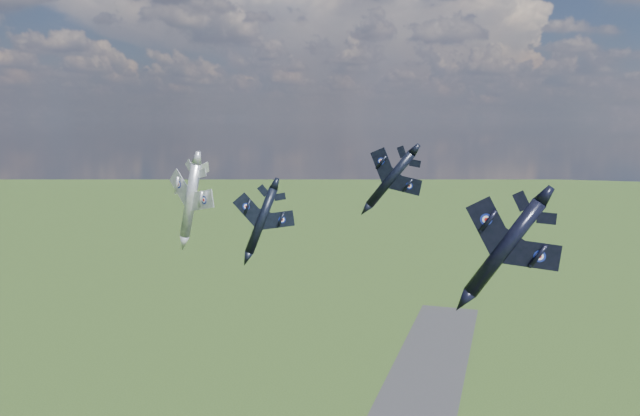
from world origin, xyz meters
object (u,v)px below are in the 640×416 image
(jet_left_silver, at_px, (190,200))
(jet_high_navy, at_px, (390,179))
(jet_right_navy, at_px, (504,248))
(jet_lead_navy, at_px, (261,221))

(jet_left_silver, bearing_deg, jet_high_navy, 46.11)
(jet_right_navy, height_order, jet_high_navy, jet_high_navy)
(jet_high_navy, relative_size, jet_left_silver, 0.89)
(jet_lead_navy, bearing_deg, jet_right_navy, -55.87)
(jet_right_navy, xyz_separation_m, jet_high_navy, (-17.38, 34.65, 2.70))
(jet_lead_navy, xyz_separation_m, jet_high_navy, (16.03, 12.62, 5.17))
(jet_lead_navy, height_order, jet_left_silver, jet_left_silver)
(jet_high_navy, xyz_separation_m, jet_left_silver, (-28.09, -11.06, -2.96))
(jet_right_navy, xyz_separation_m, jet_left_silver, (-45.47, 23.59, -0.25))
(jet_lead_navy, relative_size, jet_left_silver, 0.84)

